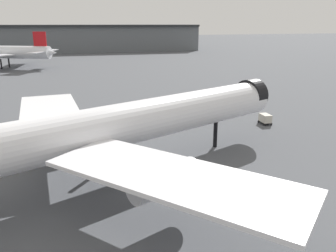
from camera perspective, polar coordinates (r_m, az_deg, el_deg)
ground at (r=40.88m, az=-1.50°, el=-9.07°), size 900.00×900.00×0.00m
airliner_near_gate at (r=40.11m, az=-7.84°, el=0.04°), size 52.98×47.45×14.47m
terminal_building at (r=234.28m, az=-24.82°, el=13.14°), size 227.65×41.24×31.35m
baggage_cart_trailing at (r=65.03m, az=15.93°, el=1.17°), size 2.07×2.50×1.82m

